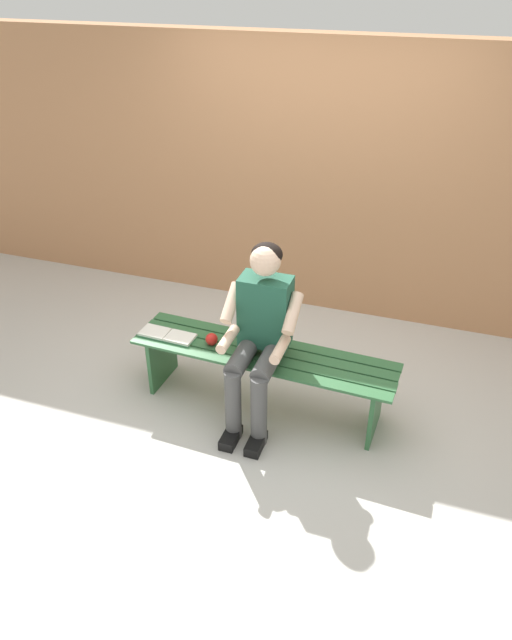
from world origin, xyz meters
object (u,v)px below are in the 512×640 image
book_open (167,335)px  person_seated (260,331)px  apple (212,339)px  bench_near (263,365)px

book_open → person_seated: bearing=177.0°
person_seated → apple: (0.38, -0.08, -0.19)m
apple → person_seated: bearing=168.7°
bench_near → book_open: 0.72m
bench_near → book_open: size_ratio=4.50×
person_seated → book_open: size_ratio=3.03×
bench_near → person_seated: (-0.01, 0.10, 0.34)m
bench_near → apple: 0.40m
person_seated → book_open: 0.76m
person_seated → apple: bearing=-11.3°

